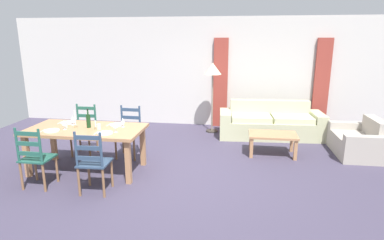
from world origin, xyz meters
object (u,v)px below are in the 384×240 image
at_px(wine_glass_near_left, 64,123).
at_px(standing_lamp, 213,73).
at_px(coffee_cup_secondary, 65,125).
at_px(wine_glass_far_right, 123,121).
at_px(wine_bottle, 88,121).
at_px(couch, 270,124).
at_px(dining_chair_far_right, 129,132).
at_px(dining_table, 86,133).
at_px(armchair_upholstered, 361,142).
at_px(coffee_cup_primary, 99,127).
at_px(coffee_table, 273,137).
at_px(dining_chair_near_left, 35,158).
at_px(wine_glass_near_right, 115,125).
at_px(dining_chair_near_right, 93,162).
at_px(wine_glass_far_left, 73,119).
at_px(dining_chair_far_left, 85,130).

xyz_separation_m(wine_glass_near_left, standing_lamp, (2.16, 2.78, 0.55)).
bearing_deg(coffee_cup_secondary, wine_glass_far_right, 10.96).
bearing_deg(wine_bottle, couch, 37.41).
xyz_separation_m(dining_chair_far_right, coffee_cup_secondary, (-0.80, -0.80, 0.32)).
relative_size(dining_table, armchair_upholstered, 1.62).
bearing_deg(coffee_cup_primary, armchair_upholstered, 18.66).
xyz_separation_m(dining_table, coffee_cup_secondary, (-0.34, -0.02, 0.13)).
height_order(dining_chair_far_right, wine_bottle, wine_bottle).
height_order(wine_glass_near_left, standing_lamp, standing_lamp).
xyz_separation_m(coffee_cup_secondary, coffee_table, (3.49, 1.28, -0.44)).
bearing_deg(dining_chair_near_left, coffee_cup_secondary, 80.08).
relative_size(dining_chair_far_right, wine_glass_near_right, 5.96).
bearing_deg(wine_glass_far_right, dining_chair_near_left, -140.33).
height_order(dining_chair_near_left, dining_chair_near_right, same).
relative_size(dining_table, dining_chair_near_left, 1.98).
height_order(wine_glass_near_right, coffee_cup_secondary, wine_glass_near_right).
height_order(wine_bottle, coffee_table, wine_bottle).
distance_m(wine_glass_far_left, wine_glass_far_right, 0.89).
bearing_deg(wine_glass_near_right, armchair_upholstered, 21.32).
bearing_deg(wine_glass_far_right, wine_glass_near_left, -162.16).
height_order(dining_table, couch, couch).
height_order(dining_table, wine_bottle, wine_bottle).
xyz_separation_m(dining_chair_far_left, coffee_table, (3.58, 0.48, -0.12)).
bearing_deg(couch, armchair_upholstered, -30.73).
xyz_separation_m(dining_chair_near_right, dining_chair_far_left, (-0.89, 1.54, 0.00)).
height_order(dining_chair_near_right, wine_glass_near_right, dining_chair_near_right).
height_order(dining_table, dining_chair_near_left, dining_chair_near_left).
distance_m(dining_chair_far_left, wine_glass_near_left, 0.99).
bearing_deg(wine_bottle, standing_lamp, 55.04).
bearing_deg(dining_chair_far_left, coffee_table, 7.59).
xyz_separation_m(wine_bottle, standing_lamp, (1.82, 2.61, 0.54)).
distance_m(dining_chair_near_right, wine_glass_near_right, 0.73).
distance_m(dining_table, wine_glass_near_left, 0.38).
bearing_deg(wine_glass_near_right, wine_glass_near_left, 178.42).
bearing_deg(standing_lamp, dining_chair_far_right, -126.70).
height_order(dining_chair_far_left, wine_glass_far_right, dining_chair_far_left).
bearing_deg(wine_glass_near_right, standing_lamp, 65.50).
xyz_separation_m(dining_chair_near_left, wine_bottle, (0.50, 0.76, 0.39)).
height_order(couch, coffee_table, couch).
distance_m(dining_table, dining_chair_far_left, 0.90).
relative_size(wine_glass_near_right, armchair_upholstered, 0.14).
xyz_separation_m(dining_table, dining_chair_near_right, (0.47, -0.76, -0.19)).
height_order(dining_chair_far_right, wine_glass_far_right, dining_chair_far_right).
distance_m(dining_chair_near_right, coffee_cup_secondary, 1.14).
bearing_deg(dining_chair_far_right, wine_glass_near_right, -82.48).
xyz_separation_m(wine_bottle, wine_glass_near_left, (-0.33, -0.17, -0.01)).
xyz_separation_m(dining_chair_far_right, wine_bottle, (-0.42, -0.73, 0.39)).
bearing_deg(wine_glass_near_left, dining_chair_far_left, 98.27).
xyz_separation_m(wine_glass_far_left, coffee_cup_secondary, (-0.03, -0.18, -0.07)).
xyz_separation_m(coffee_cup_primary, coffee_cup_secondary, (-0.59, 0.02, 0.00)).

